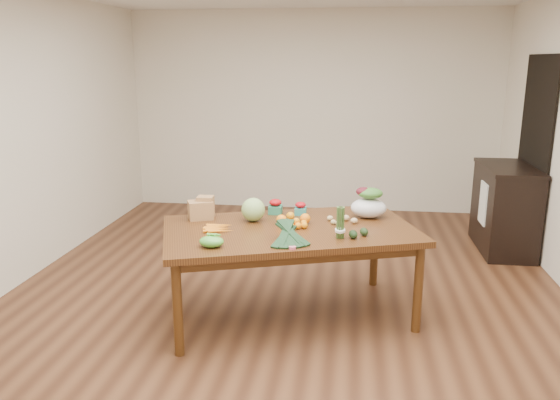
# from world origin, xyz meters

# --- Properties ---
(floor) EXTENTS (6.00, 6.00, 0.00)m
(floor) POSITION_xyz_m (0.00, 0.00, 0.00)
(floor) COLOR brown
(floor) RESTS_ON ground
(room_walls) EXTENTS (5.02, 6.02, 2.70)m
(room_walls) POSITION_xyz_m (0.00, 0.00, 1.35)
(room_walls) COLOR silver
(room_walls) RESTS_ON floor
(dining_table) EXTENTS (2.21, 1.66, 0.75)m
(dining_table) POSITION_xyz_m (0.08, -0.39, 0.38)
(dining_table) COLOR #502D12
(dining_table) RESTS_ON floor
(doorway_dark) EXTENTS (0.02, 1.00, 2.10)m
(doorway_dark) POSITION_xyz_m (2.48, 1.60, 1.05)
(doorway_dark) COLOR black
(doorway_dark) RESTS_ON floor
(cabinet) EXTENTS (0.52, 1.02, 0.94)m
(cabinet) POSITION_xyz_m (2.22, 1.52, 0.47)
(cabinet) COLOR black
(cabinet) RESTS_ON floor
(dish_towel) EXTENTS (0.02, 0.28, 0.45)m
(dish_towel) POSITION_xyz_m (1.96, 1.40, 0.55)
(dish_towel) COLOR white
(dish_towel) RESTS_ON cabinet
(paper_bag) EXTENTS (0.32, 0.29, 0.19)m
(paper_bag) POSITION_xyz_m (-0.69, -0.24, 0.84)
(paper_bag) COLOR #A57A4A
(paper_bag) RESTS_ON dining_table
(cabbage) EXTENTS (0.19, 0.19, 0.19)m
(cabbage) POSITION_xyz_m (-0.24, -0.24, 0.85)
(cabbage) COLOR #99C672
(cabbage) RESTS_ON dining_table
(strawberry_basket_a) EXTENTS (0.14, 0.14, 0.10)m
(strawberry_basket_a) POSITION_xyz_m (-0.09, 0.00, 0.80)
(strawberry_basket_a) COLOR red
(strawberry_basket_a) RESTS_ON dining_table
(strawberry_basket_b) EXTENTS (0.12, 0.12, 0.09)m
(strawberry_basket_b) POSITION_xyz_m (0.12, 0.00, 0.79)
(strawberry_basket_b) COLOR red
(strawberry_basket_b) RESTS_ON dining_table
(orange_a) EXTENTS (0.08, 0.08, 0.08)m
(orange_a) POSITION_xyz_m (-0.00, -0.31, 0.79)
(orange_a) COLOR orange
(orange_a) RESTS_ON dining_table
(orange_b) EXTENTS (0.07, 0.07, 0.07)m
(orange_b) POSITION_xyz_m (0.06, -0.17, 0.78)
(orange_b) COLOR orange
(orange_b) RESTS_ON dining_table
(orange_c) EXTENTS (0.08, 0.08, 0.08)m
(orange_c) POSITION_xyz_m (0.19, -0.26, 0.79)
(orange_c) COLOR orange
(orange_c) RESTS_ON dining_table
(mandarin_cluster) EXTENTS (0.23, 0.23, 0.08)m
(mandarin_cluster) POSITION_xyz_m (0.13, -0.39, 0.79)
(mandarin_cluster) COLOR #F8A90F
(mandarin_cluster) RESTS_ON dining_table
(carrots) EXTENTS (0.28, 0.28, 0.03)m
(carrots) POSITION_xyz_m (-0.48, -0.51, 0.76)
(carrots) COLOR orange
(carrots) RESTS_ON dining_table
(snap_pea_bag) EXTENTS (0.18, 0.13, 0.08)m
(snap_pea_bag) POSITION_xyz_m (-0.42, -0.92, 0.79)
(snap_pea_bag) COLOR green
(snap_pea_bag) RESTS_ON dining_table
(kale_bunch) EXTENTS (0.43, 0.48, 0.16)m
(kale_bunch) POSITION_xyz_m (0.12, -0.79, 0.83)
(kale_bunch) COLOR black
(kale_bunch) RESTS_ON dining_table
(asparagus_bundle) EXTENTS (0.11, 0.14, 0.26)m
(asparagus_bundle) POSITION_xyz_m (0.48, -0.61, 0.88)
(asparagus_bundle) COLOR #447134
(asparagus_bundle) RESTS_ON dining_table
(potato_a) EXTENTS (0.05, 0.04, 0.04)m
(potato_a) POSITION_xyz_m (0.42, -0.25, 0.77)
(potato_a) COLOR tan
(potato_a) RESTS_ON dining_table
(potato_b) EXTENTS (0.05, 0.04, 0.04)m
(potato_b) POSITION_xyz_m (0.46, -0.27, 0.77)
(potato_b) COLOR #DCC07F
(potato_b) RESTS_ON dining_table
(potato_c) EXTENTS (0.06, 0.05, 0.05)m
(potato_c) POSITION_xyz_m (0.51, -0.14, 0.78)
(potato_c) COLOR tan
(potato_c) RESTS_ON dining_table
(potato_d) EXTENTS (0.05, 0.05, 0.04)m
(potato_d) POSITION_xyz_m (0.38, -0.15, 0.77)
(potato_d) COLOR #D2C479
(potato_d) RESTS_ON dining_table
(potato_e) EXTENTS (0.06, 0.05, 0.05)m
(potato_e) POSITION_xyz_m (0.58, -0.21, 0.77)
(potato_e) COLOR tan
(potato_e) RESTS_ON dining_table
(avocado_a) EXTENTS (0.09, 0.11, 0.06)m
(avocado_a) POSITION_xyz_m (0.57, -0.59, 0.78)
(avocado_a) COLOR black
(avocado_a) RESTS_ON dining_table
(avocado_b) EXTENTS (0.08, 0.10, 0.06)m
(avocado_b) POSITION_xyz_m (0.66, -0.51, 0.78)
(avocado_b) COLOR black
(avocado_b) RESTS_ON dining_table
(salad_bag) EXTENTS (0.35, 0.31, 0.23)m
(salad_bag) POSITION_xyz_m (0.70, -0.01, 0.87)
(salad_bag) COLOR silver
(salad_bag) RESTS_ON dining_table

